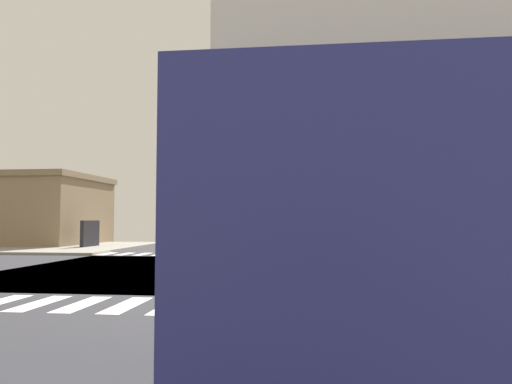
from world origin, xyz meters
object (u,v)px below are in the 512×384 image
pickup_nearside_1 (204,226)px  sedan_crossing_1 (288,236)px  box_truck_trailing_1 (394,143)px  bank_building (10,210)px  street_lamp (352,185)px  traffic_signal_mast (339,152)px  sedan_leading_3 (248,227)px

pickup_nearside_1 → sedan_crossing_1: size_ratio=1.19×
sedan_crossing_1 → box_truck_trailing_1: (1.79, -16.08, 1.45)m
pickup_nearside_1 → sedan_crossing_1: pickup_nearside_1 is taller
box_truck_trailing_1 → bank_building: bearing=129.6°
street_lamp → bank_building: 25.44m
traffic_signal_mast → sedan_crossing_1: 6.05m
sedan_leading_3 → box_truck_trailing_1: size_ratio=0.60×
traffic_signal_mast → sedan_leading_3: bearing=109.1°
traffic_signal_mast → sedan_leading_3: size_ratio=1.67×
pickup_nearside_1 → box_truck_trailing_1: (10.00, -35.60, 1.27)m
street_lamp → pickup_nearside_1: bearing=162.6°
pickup_nearside_1 → box_truck_trailing_1: 37.00m
sedan_crossing_1 → sedan_leading_3: 26.34m
street_lamp → pickup_nearside_1: (-12.40, 3.88, -3.24)m
pickup_nearside_1 → sedan_crossing_1: (8.21, -19.52, -0.17)m
sedan_crossing_1 → sedan_leading_3: (-5.21, 25.81, 0.00)m
pickup_nearside_1 → sedan_leading_3: 6.98m
pickup_nearside_1 → sedan_crossing_1: bearing=112.8°
street_lamp → sedan_leading_3: size_ratio=1.75×
sedan_crossing_1 → pickup_nearside_1: bearing=-157.2°
traffic_signal_mast → bank_building: traffic_signal_mast is taller
street_lamp → box_truck_trailing_1: bearing=-94.3°
traffic_signal_mast → bank_building: bearing=161.9°
sedan_crossing_1 → box_truck_trailing_1: size_ratio=0.60×
sedan_crossing_1 → box_truck_trailing_1: box_truck_trailing_1 is taller
sedan_leading_3 → box_truck_trailing_1: bearing=99.5°
street_lamp → box_truck_trailing_1: size_ratio=1.04×
street_lamp → bank_building: bearing=-170.0°
bank_building → sedan_leading_3: bearing=43.1°
bank_building → sedan_crossing_1: 23.67m
street_lamp → sedan_leading_3: bearing=132.7°
street_lamp → pickup_nearside_1: size_ratio=1.47×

